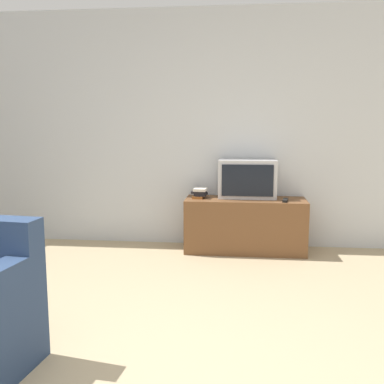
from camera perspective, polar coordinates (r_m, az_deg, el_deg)
wall_back at (r=5.06m, az=-1.51°, el=8.00°), size 9.00×0.06×2.60m
tv_stand at (r=4.85m, az=6.76°, el=-4.19°), size 1.27×0.47×0.57m
television at (r=4.85m, az=7.04°, el=1.67°), size 0.62×0.31×0.41m
book_stack at (r=4.83m, az=0.98°, el=-0.12°), size 0.17×0.21×0.11m
remote_on_stand at (r=4.71m, az=11.76°, el=-1.02°), size 0.08×0.18×0.02m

